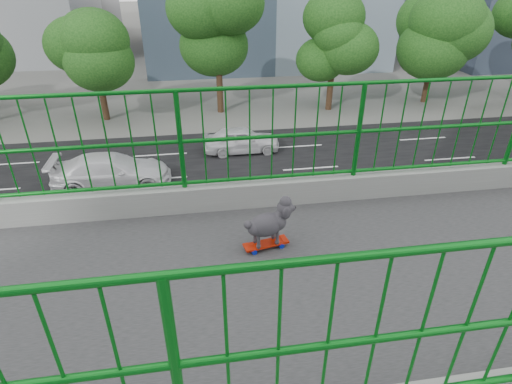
{
  "coord_description": "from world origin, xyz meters",
  "views": [
    {
      "loc": [
        2.72,
        2.19,
        9.51
      ],
      "look_at": [
        -1.52,
        2.84,
        7.09
      ],
      "focal_mm": 28.49,
      "sensor_mm": 36.0,
      "label": 1
    }
  ],
  "objects_px": {
    "poodle": "(269,222)",
    "car_1": "(422,223)",
    "car_3": "(112,171)",
    "car_0": "(255,303)",
    "skateboard": "(266,244)",
    "car_4": "(242,140)"
  },
  "relations": [
    {
      "from": "poodle",
      "to": "car_0",
      "type": "distance_m",
      "value": 8.53
    },
    {
      "from": "skateboard",
      "to": "car_0",
      "type": "distance_m",
      "value": 8.34
    },
    {
      "from": "car_0",
      "to": "car_3",
      "type": "distance_m",
      "value": 11.07
    },
    {
      "from": "car_0",
      "to": "car_3",
      "type": "xyz_separation_m",
      "value": [
        -9.6,
        -5.52,
        0.02
      ]
    },
    {
      "from": "car_3",
      "to": "poodle",
      "type": "bearing_deg",
      "value": -162.19
    },
    {
      "from": "skateboard",
      "to": "car_3",
      "type": "bearing_deg",
      "value": -174.09
    },
    {
      "from": "poodle",
      "to": "car_1",
      "type": "distance_m",
      "value": 13.31
    },
    {
      "from": "skateboard",
      "to": "car_1",
      "type": "distance_m",
      "value": 13.21
    },
    {
      "from": "car_3",
      "to": "skateboard",
      "type": "bearing_deg",
      "value": -162.3
    },
    {
      "from": "poodle",
      "to": "car_1",
      "type": "relative_size",
      "value": 0.11
    },
    {
      "from": "car_0",
      "to": "car_3",
      "type": "bearing_deg",
      "value": -150.1
    },
    {
      "from": "skateboard",
      "to": "car_3",
      "type": "distance_m",
      "value": 17.01
    },
    {
      "from": "car_3",
      "to": "car_0",
      "type": "bearing_deg",
      "value": -150.1
    },
    {
      "from": "poodle",
      "to": "car_1",
      "type": "xyz_separation_m",
      "value": [
        -8.66,
        7.71,
        -6.53
      ]
    },
    {
      "from": "skateboard",
      "to": "car_0",
      "type": "bearing_deg",
      "value": 160.82
    },
    {
      "from": "car_4",
      "to": "skateboard",
      "type": "bearing_deg",
      "value": 174.16
    },
    {
      "from": "skateboard",
      "to": "poodle",
      "type": "xyz_separation_m",
      "value": [
        -0.01,
        0.03,
        0.26
      ]
    },
    {
      "from": "car_3",
      "to": "car_4",
      "type": "relative_size",
      "value": 1.29
    },
    {
      "from": "car_1",
      "to": "car_4",
      "type": "distance_m",
      "value": 11.25
    },
    {
      "from": "poodle",
      "to": "car_0",
      "type": "height_order",
      "value": "poodle"
    },
    {
      "from": "skateboard",
      "to": "car_3",
      "type": "relative_size",
      "value": 0.09
    },
    {
      "from": "skateboard",
      "to": "poodle",
      "type": "bearing_deg",
      "value": 90.0
    }
  ]
}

